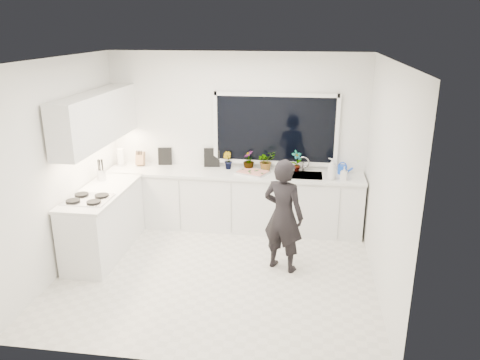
# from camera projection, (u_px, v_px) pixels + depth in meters

# --- Properties ---
(floor) EXTENTS (4.00, 3.50, 0.02)m
(floor) POSITION_uv_depth(u_px,v_px,m) (217.00, 273.00, 6.11)
(floor) COLOR beige
(floor) RESTS_ON ground
(wall_back) EXTENTS (4.00, 0.02, 2.70)m
(wall_back) POSITION_uv_depth(u_px,v_px,m) (237.00, 140.00, 7.33)
(wall_back) COLOR white
(wall_back) RESTS_ON ground
(wall_left) EXTENTS (0.02, 3.50, 2.70)m
(wall_left) POSITION_uv_depth(u_px,v_px,m) (60.00, 167.00, 5.95)
(wall_left) COLOR white
(wall_left) RESTS_ON ground
(wall_right) EXTENTS (0.02, 3.50, 2.70)m
(wall_right) POSITION_uv_depth(u_px,v_px,m) (386.00, 181.00, 5.41)
(wall_right) COLOR white
(wall_right) RESTS_ON ground
(ceiling) EXTENTS (4.00, 3.50, 0.02)m
(ceiling) POSITION_uv_depth(u_px,v_px,m) (213.00, 59.00, 5.25)
(ceiling) COLOR white
(ceiling) RESTS_ON wall_back
(window) EXTENTS (1.80, 0.02, 1.00)m
(window) POSITION_uv_depth(u_px,v_px,m) (275.00, 129.00, 7.15)
(window) COLOR black
(window) RESTS_ON wall_back
(base_cabinets_back) EXTENTS (3.92, 0.58, 0.88)m
(base_cabinets_back) POSITION_uv_depth(u_px,v_px,m) (234.00, 201.00, 7.33)
(base_cabinets_back) COLOR white
(base_cabinets_back) RESTS_ON floor
(base_cabinets_left) EXTENTS (0.58, 1.60, 0.88)m
(base_cabinets_left) POSITION_uv_depth(u_px,v_px,m) (104.00, 223.00, 6.52)
(base_cabinets_left) COLOR white
(base_cabinets_left) RESTS_ON floor
(countertop_back) EXTENTS (3.94, 0.62, 0.04)m
(countertop_back) POSITION_uv_depth(u_px,v_px,m) (234.00, 173.00, 7.17)
(countertop_back) COLOR silver
(countertop_back) RESTS_ON base_cabinets_back
(countertop_left) EXTENTS (0.62, 1.60, 0.04)m
(countertop_left) POSITION_uv_depth(u_px,v_px,m) (101.00, 192.00, 6.37)
(countertop_left) COLOR silver
(countertop_left) RESTS_ON base_cabinets_left
(upper_cabinets) EXTENTS (0.34, 2.10, 0.70)m
(upper_cabinets) POSITION_uv_depth(u_px,v_px,m) (97.00, 118.00, 6.42)
(upper_cabinets) COLOR white
(upper_cabinets) RESTS_ON wall_left
(sink) EXTENTS (0.58, 0.42, 0.14)m
(sink) POSITION_uv_depth(u_px,v_px,m) (303.00, 178.00, 7.05)
(sink) COLOR silver
(sink) RESTS_ON countertop_back
(faucet) EXTENTS (0.03, 0.03, 0.22)m
(faucet) POSITION_uv_depth(u_px,v_px,m) (303.00, 164.00, 7.19)
(faucet) COLOR silver
(faucet) RESTS_ON countertop_back
(stovetop) EXTENTS (0.56, 0.48, 0.03)m
(stovetop) POSITION_uv_depth(u_px,v_px,m) (88.00, 199.00, 6.04)
(stovetop) COLOR black
(stovetop) RESTS_ON countertop_left
(person) EXTENTS (0.65, 0.55, 1.50)m
(person) POSITION_uv_depth(u_px,v_px,m) (283.00, 216.00, 5.98)
(person) COLOR black
(person) RESTS_ON floor
(pizza_tray) EXTENTS (0.55, 0.49, 0.03)m
(pizza_tray) POSITION_uv_depth(u_px,v_px,m) (253.00, 173.00, 7.10)
(pizza_tray) COLOR silver
(pizza_tray) RESTS_ON countertop_back
(pizza) EXTENTS (0.50, 0.43, 0.01)m
(pizza) POSITION_uv_depth(u_px,v_px,m) (253.00, 171.00, 7.10)
(pizza) COLOR #A91F16
(pizza) RESTS_ON pizza_tray
(watering_can) EXTENTS (0.18, 0.18, 0.13)m
(watering_can) POSITION_uv_depth(u_px,v_px,m) (342.00, 169.00, 7.08)
(watering_can) COLOR blue
(watering_can) RESTS_ON countertop_back
(paper_towel_roll) EXTENTS (0.12, 0.12, 0.26)m
(paper_towel_roll) POSITION_uv_depth(u_px,v_px,m) (121.00, 158.00, 7.48)
(paper_towel_roll) COLOR silver
(paper_towel_roll) RESTS_ON countertop_back
(knife_block) EXTENTS (0.13, 0.10, 0.22)m
(knife_block) POSITION_uv_depth(u_px,v_px,m) (140.00, 159.00, 7.48)
(knife_block) COLOR #A2834B
(knife_block) RESTS_ON countertop_back
(utensil_crock) EXTENTS (0.15, 0.15, 0.16)m
(utensil_crock) POSITION_uv_depth(u_px,v_px,m) (101.00, 175.00, 6.79)
(utensil_crock) COLOR #B8B8BD
(utensil_crock) RESTS_ON countertop_left
(picture_frame_large) EXTENTS (0.22, 0.06, 0.28)m
(picture_frame_large) POSITION_uv_depth(u_px,v_px,m) (165.00, 156.00, 7.51)
(picture_frame_large) COLOR black
(picture_frame_large) RESTS_ON countertop_back
(picture_frame_small) EXTENTS (0.25, 0.05, 0.30)m
(picture_frame_small) POSITION_uv_depth(u_px,v_px,m) (212.00, 157.00, 7.41)
(picture_frame_small) COLOR black
(picture_frame_small) RESTS_ON countertop_back
(herb_plants) EXTENTS (1.27, 0.36, 0.33)m
(herb_plants) POSITION_uv_depth(u_px,v_px,m) (263.00, 161.00, 7.22)
(herb_plants) COLOR #26662D
(herb_plants) RESTS_ON countertop_back
(soap_bottles) EXTENTS (0.31, 0.16, 0.32)m
(soap_bottles) POSITION_uv_depth(u_px,v_px,m) (335.00, 170.00, 6.79)
(soap_bottles) COLOR #D8BF66
(soap_bottles) RESTS_ON countertop_back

